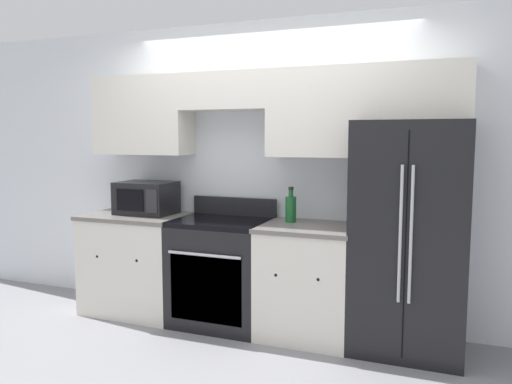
{
  "coord_description": "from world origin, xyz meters",
  "views": [
    {
      "loc": [
        1.45,
        -3.48,
        1.6
      ],
      "look_at": [
        0.0,
        0.31,
        1.15
      ],
      "focal_mm": 35.0,
      "sensor_mm": 36.0,
      "label": 1
    }
  ],
  "objects_px": {
    "bottle": "(291,208)",
    "oven_range": "(222,271)",
    "microwave": "(146,198)",
    "refrigerator": "(409,237)"
  },
  "relations": [
    {
      "from": "oven_range",
      "to": "refrigerator",
      "type": "bearing_deg",
      "value": 1.54
    },
    {
      "from": "bottle",
      "to": "refrigerator",
      "type": "bearing_deg",
      "value": -4.12
    },
    {
      "from": "refrigerator",
      "to": "bottle",
      "type": "height_order",
      "value": "refrigerator"
    },
    {
      "from": "oven_range",
      "to": "microwave",
      "type": "relative_size",
      "value": 2.13
    },
    {
      "from": "oven_range",
      "to": "bottle",
      "type": "xyz_separation_m",
      "value": [
        0.58,
        0.11,
        0.56
      ]
    },
    {
      "from": "microwave",
      "to": "bottle",
      "type": "xyz_separation_m",
      "value": [
        1.36,
        0.05,
        -0.03
      ]
    },
    {
      "from": "bottle",
      "to": "oven_range",
      "type": "bearing_deg",
      "value": -169.39
    },
    {
      "from": "oven_range",
      "to": "microwave",
      "type": "xyz_separation_m",
      "value": [
        -0.78,
        0.06,
        0.59
      ]
    },
    {
      "from": "refrigerator",
      "to": "microwave",
      "type": "height_order",
      "value": "refrigerator"
    },
    {
      "from": "oven_range",
      "to": "bottle",
      "type": "bearing_deg",
      "value": 10.61
    }
  ]
}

